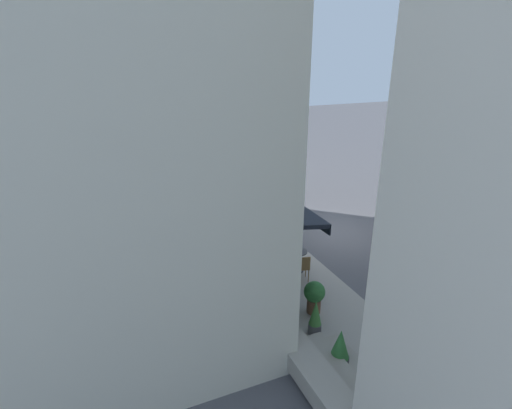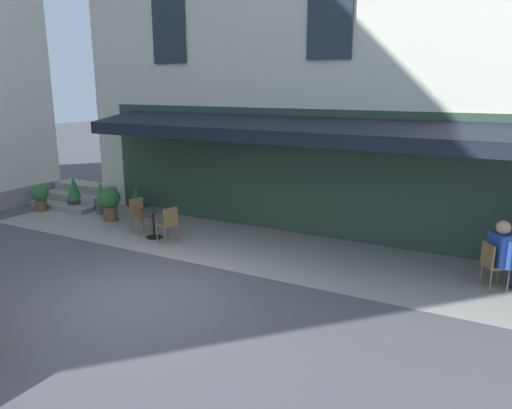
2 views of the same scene
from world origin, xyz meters
The scene contains 18 objects.
ground_plane centered at (0.00, 0.00, 0.00)m, with size 70.00×70.00×0.00m, color #4C4C51.
sidewalk_cafe_terrace centered at (-3.25, -3.40, 0.00)m, with size 20.50×3.20×0.01m, color gray.
cafe_building_facade centered at (-4.00, -9.49, 7.49)m, with size 20.00×10.70×15.00m.
back_alley_steps centered at (6.60, -4.59, 0.24)m, with size 2.40×1.75×0.60m.
cafe_table_near_entrance centered at (-6.18, -3.71, 0.49)m, with size 0.60×0.60×0.75m.
cafe_chair_wicker_facing_street centered at (-5.65, -3.37, 0.55)m, with size 0.55×0.55×0.91m.
cafe_chair_wicker_under_awning centered at (-6.53, -4.24, 0.55)m, with size 0.55×0.55×0.91m.
cafe_table_mid_terrace centered at (2.05, -2.82, 0.49)m, with size 0.60×0.60×0.75m.
cafe_chair_wicker_by_window centered at (1.44, -2.65, 0.55)m, with size 0.49×0.49×0.91m.
cafe_chair_wicker_kerbside centered at (2.66, -2.98, 0.55)m, with size 0.49×0.49×0.91m.
seated_patron_in_black centered at (-6.41, -4.06, 0.70)m, with size 0.62×0.64×1.31m.
seated_companion_in_blue centered at (-5.83, -3.48, 0.72)m, with size 0.68×0.65×1.35m.
potted_plant_mid_terrace centered at (4.20, -3.48, 0.56)m, with size 0.59×0.59×0.96m.
potted_plant_entrance_right centered at (5.00, -3.93, 0.49)m, with size 0.34×0.34×1.00m.
potted_plant_by_steps centered at (6.23, -4.02, 0.50)m, with size 0.47×0.47×1.02m.
potted_plant_entrance_left centered at (3.98, -4.37, 0.45)m, with size 0.44×0.44×0.92m.
potted_plant_under_sign centered at (6.90, -3.30, 0.48)m, with size 0.51×0.51×0.82m.
parked_car_red centered at (2.28, 3.73, 0.71)m, with size 4.30×1.80×1.33m.
Camera 1 is at (12.23, -8.68, 6.89)m, focal length 28.07 mm.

